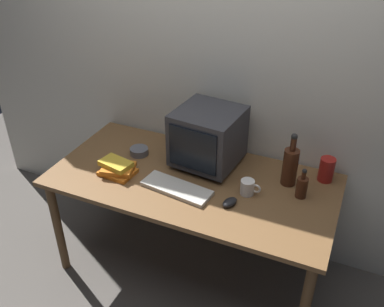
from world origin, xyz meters
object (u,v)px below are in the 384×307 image
(metal_canister, at_px, (327,170))
(bottle_tall, at_px, (290,165))
(computer_mouse, at_px, (230,202))
(mug, at_px, (248,187))
(book_stack, at_px, (117,168))
(bottle_short, at_px, (302,186))
(keyboard, at_px, (177,188))
(crt_monitor, at_px, (208,137))
(cd_spindle, at_px, (139,151))

(metal_canister, bearing_deg, bottle_tall, -148.01)
(computer_mouse, height_order, metal_canister, metal_canister)
(mug, height_order, metal_canister, metal_canister)
(book_stack, distance_m, mug, 0.80)
(bottle_short, relative_size, mug, 1.57)
(book_stack, bearing_deg, bottle_short, 11.89)
(keyboard, relative_size, computer_mouse, 4.20)
(keyboard, xyz_separation_m, book_stack, (-0.40, 0.00, 0.03))
(keyboard, bearing_deg, computer_mouse, 6.51)
(bottle_short, xyz_separation_m, mug, (-0.28, -0.10, -0.02))
(bottle_tall, relative_size, metal_canister, 2.26)
(bottle_short, bearing_deg, computer_mouse, -145.57)
(crt_monitor, bearing_deg, computer_mouse, -51.40)
(bottle_tall, height_order, cd_spindle, bottle_tall)
(keyboard, relative_size, metal_canister, 2.80)
(cd_spindle, bearing_deg, bottle_short, -1.22)
(keyboard, xyz_separation_m, bottle_short, (0.67, 0.23, 0.06))
(crt_monitor, distance_m, mug, 0.41)
(crt_monitor, height_order, computer_mouse, crt_monitor)
(crt_monitor, bearing_deg, bottle_short, -9.64)
(mug, xyz_separation_m, cd_spindle, (-0.78, 0.12, -0.02))
(metal_canister, bearing_deg, crt_monitor, -170.75)
(computer_mouse, bearing_deg, mug, 86.69)
(keyboard, xyz_separation_m, mug, (0.39, 0.13, 0.03))
(cd_spindle, relative_size, metal_canister, 0.80)
(keyboard, height_order, computer_mouse, computer_mouse)
(keyboard, relative_size, book_stack, 1.84)
(keyboard, relative_size, cd_spindle, 3.50)
(cd_spindle, bearing_deg, bottle_tall, 4.46)
(bottle_short, bearing_deg, cd_spindle, 178.78)
(bottle_tall, bearing_deg, book_stack, -161.66)
(mug, bearing_deg, cd_spindle, 171.24)
(keyboard, relative_size, bottle_short, 2.23)
(cd_spindle, bearing_deg, metal_canister, 9.63)
(crt_monitor, bearing_deg, cd_spindle, -169.76)
(bottle_tall, bearing_deg, bottle_short, -45.94)
(keyboard, bearing_deg, bottle_short, 26.27)
(cd_spindle, bearing_deg, mug, -8.76)
(cd_spindle, distance_m, metal_canister, 1.19)
(mug, height_order, cd_spindle, mug)
(keyboard, bearing_deg, metal_canister, 37.62)
(computer_mouse, bearing_deg, keyboard, -160.83)
(book_stack, relative_size, mug, 1.90)
(bottle_tall, distance_m, bottle_short, 0.15)
(bottle_tall, bearing_deg, cd_spindle, -175.54)
(crt_monitor, height_order, cd_spindle, crt_monitor)
(bottle_short, bearing_deg, book_stack, -168.11)
(keyboard, relative_size, mug, 3.50)
(crt_monitor, distance_m, metal_canister, 0.73)
(computer_mouse, bearing_deg, bottle_short, 54.41)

